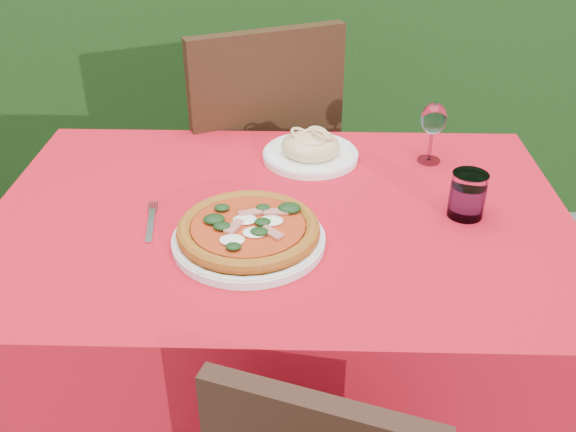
{
  "coord_description": "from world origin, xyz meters",
  "views": [
    {
      "loc": [
        0.05,
        -1.19,
        1.47
      ],
      "look_at": [
        0.02,
        -0.05,
        0.77
      ],
      "focal_mm": 40.0,
      "sensor_mm": 36.0,
      "label": 1
    }
  ],
  "objects_px": {
    "pizza_plate": "(249,233)",
    "water_glass": "(467,197)",
    "pasta_plate": "(311,150)",
    "fork": "(151,225)",
    "chair_far": "(256,158)",
    "wine_glass": "(434,121)"
  },
  "relations": [
    {
      "from": "pizza_plate",
      "to": "water_glass",
      "type": "xyz_separation_m",
      "value": [
        0.46,
        0.12,
        0.02
      ]
    },
    {
      "from": "pasta_plate",
      "to": "pizza_plate",
      "type": "bearing_deg",
      "value": -107.73
    },
    {
      "from": "water_glass",
      "to": "pizza_plate",
      "type": "bearing_deg",
      "value": -164.86
    },
    {
      "from": "pasta_plate",
      "to": "fork",
      "type": "distance_m",
      "value": 0.47
    },
    {
      "from": "chair_far",
      "to": "pizza_plate",
      "type": "xyz_separation_m",
      "value": [
        0.04,
        -0.74,
        0.2
      ]
    },
    {
      "from": "pasta_plate",
      "to": "water_glass",
      "type": "distance_m",
      "value": 0.43
    },
    {
      "from": "pasta_plate",
      "to": "wine_glass",
      "type": "distance_m",
      "value": 0.31
    },
    {
      "from": "wine_glass",
      "to": "fork",
      "type": "height_order",
      "value": "wine_glass"
    },
    {
      "from": "pizza_plate",
      "to": "fork",
      "type": "height_order",
      "value": "pizza_plate"
    },
    {
      "from": "pizza_plate",
      "to": "wine_glass",
      "type": "height_order",
      "value": "wine_glass"
    },
    {
      "from": "pasta_plate",
      "to": "wine_glass",
      "type": "bearing_deg",
      "value": -1.49
    },
    {
      "from": "chair_far",
      "to": "wine_glass",
      "type": "distance_m",
      "value": 0.65
    },
    {
      "from": "chair_far",
      "to": "pizza_plate",
      "type": "distance_m",
      "value": 0.77
    },
    {
      "from": "chair_far",
      "to": "pasta_plate",
      "type": "distance_m",
      "value": 0.44
    },
    {
      "from": "chair_far",
      "to": "fork",
      "type": "relative_size",
      "value": 5.63
    },
    {
      "from": "pasta_plate",
      "to": "fork",
      "type": "xyz_separation_m",
      "value": [
        -0.34,
        -0.33,
        -0.02
      ]
    },
    {
      "from": "chair_far",
      "to": "pasta_plate",
      "type": "height_order",
      "value": "chair_far"
    },
    {
      "from": "pasta_plate",
      "to": "water_glass",
      "type": "bearing_deg",
      "value": -38.74
    },
    {
      "from": "fork",
      "to": "chair_far",
      "type": "bearing_deg",
      "value": 67.76
    },
    {
      "from": "wine_glass",
      "to": "pizza_plate",
      "type": "bearing_deg",
      "value": -137.75
    },
    {
      "from": "chair_far",
      "to": "pasta_plate",
      "type": "xyz_separation_m",
      "value": [
        0.17,
        -0.35,
        0.2
      ]
    },
    {
      "from": "water_glass",
      "to": "fork",
      "type": "bearing_deg",
      "value": -174.43
    }
  ]
}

